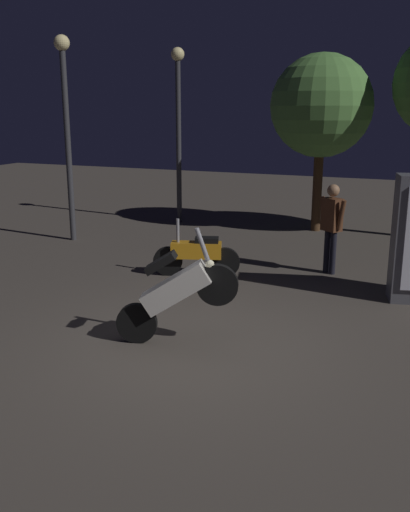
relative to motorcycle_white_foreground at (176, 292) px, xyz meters
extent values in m
plane|color=#4C443D|center=(0.27, -0.02, -0.74)|extent=(40.00, 40.00, 0.00)
cylinder|color=black|center=(-0.52, -0.16, -0.46)|extent=(0.56, 0.26, 0.56)
cylinder|color=black|center=(0.53, 0.16, 0.12)|extent=(0.56, 0.26, 0.56)
cube|color=beige|center=(0.00, 0.00, 0.06)|extent=(1.01, 0.57, 0.76)
cube|color=black|center=(-0.19, -0.06, 0.40)|extent=(0.48, 0.35, 0.32)
cylinder|color=gray|center=(0.34, 0.10, 0.66)|extent=(0.21, 0.12, 0.44)
sphere|color=#F2EABF|center=(0.43, 0.13, 0.40)|extent=(0.12, 0.12, 0.12)
cylinder|color=black|center=(-0.52, 3.24, -0.46)|extent=(0.56, 0.27, 0.56)
cylinder|color=black|center=(-1.56, 2.89, -0.46)|extent=(0.56, 0.27, 0.56)
cube|color=orange|center=(-1.04, 3.07, -0.23)|extent=(1.00, 0.59, 0.30)
cube|color=black|center=(-0.85, 3.13, -0.03)|extent=(0.49, 0.37, 0.10)
cylinder|color=gray|center=(-1.37, 2.96, 0.14)|extent=(0.08, 0.08, 0.45)
sphere|color=#F2EABF|center=(-1.46, 2.92, -0.18)|extent=(0.12, 0.12, 0.12)
cylinder|color=black|center=(1.34, 4.19, -0.32)|extent=(0.12, 0.12, 0.84)
cylinder|color=black|center=(1.21, 4.28, -0.32)|extent=(0.12, 0.12, 0.84)
cube|color=#59331E|center=(1.28, 4.24, 0.41)|extent=(0.43, 0.40, 0.63)
sphere|color=#9E7251|center=(1.28, 4.24, 0.87)|extent=(0.23, 0.23, 0.23)
cylinder|color=#59331E|center=(1.47, 4.10, 0.45)|extent=(0.20, 0.18, 0.57)
cylinder|color=#59331E|center=(1.08, 4.38, 0.45)|extent=(0.20, 0.18, 0.57)
cylinder|color=#38383D|center=(-3.60, 7.78, 1.43)|extent=(0.14, 0.14, 4.35)
sphere|color=#F9E59E|center=(-3.60, 7.78, 3.74)|extent=(0.36, 0.36, 0.36)
cylinder|color=#38383D|center=(-5.03, 4.71, 1.45)|extent=(0.14, 0.14, 4.39)
sphere|color=#F9E59E|center=(-5.03, 4.71, 3.79)|extent=(0.36, 0.36, 0.36)
cylinder|color=#4C331E|center=(0.20, 8.06, 0.39)|extent=(0.24, 0.24, 2.28)
sphere|color=#568C42|center=(0.20, 8.06, 2.43)|extent=(2.55, 2.55, 2.55)
camera|label=1|loc=(3.12, -6.47, 2.39)|focal=39.68mm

